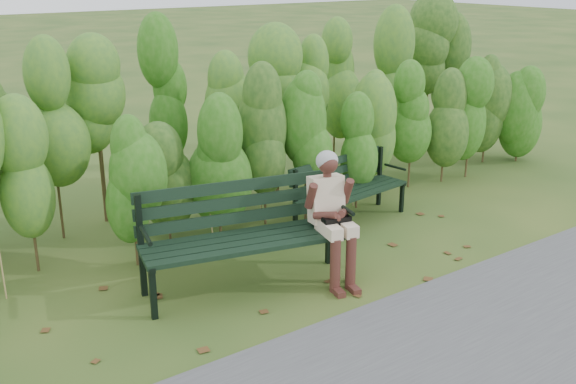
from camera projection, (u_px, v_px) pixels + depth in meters
ground at (308, 269)px, 6.97m from camera, size 80.00×80.00×0.00m
footpath at (477, 367)px, 5.28m from camera, size 60.00×2.50×0.01m
hedge_band at (214, 118)px, 8.00m from camera, size 11.04×1.67×2.42m
leaf_litter at (356, 253)px, 7.36m from camera, size 5.84×1.99×0.01m
bench_left at (244, 228)px, 6.47m from camera, size 2.13×1.12×1.02m
bench_right at (346, 185)px, 8.14m from camera, size 1.62×0.71×0.79m
seated_woman at (332, 208)px, 6.54m from camera, size 0.50×0.74×1.30m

